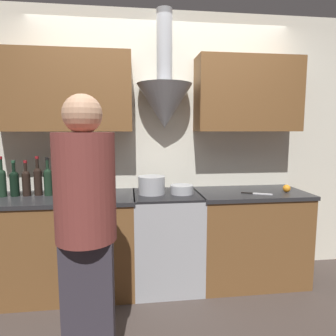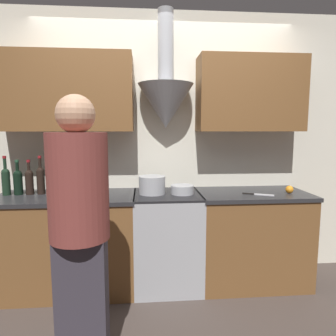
# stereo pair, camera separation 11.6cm
# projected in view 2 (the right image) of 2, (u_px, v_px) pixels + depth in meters

# --- Properties ---
(ground_plane) EXTENTS (12.00, 12.00, 0.00)m
(ground_plane) POSITION_uv_depth(u_px,v_px,m) (170.00, 303.00, 2.55)
(ground_plane) COLOR #423833
(wall_back) EXTENTS (8.40, 0.52, 2.60)m
(wall_back) POSITION_uv_depth(u_px,v_px,m) (161.00, 131.00, 2.95)
(wall_back) COLOR silver
(wall_back) RESTS_ON ground_plane
(counter_left) EXTENTS (1.24, 0.62, 0.88)m
(counter_left) POSITION_uv_depth(u_px,v_px,m) (68.00, 242.00, 2.74)
(counter_left) COLOR brown
(counter_left) RESTS_ON ground_plane
(counter_right) EXTENTS (1.03, 0.62, 0.88)m
(counter_right) POSITION_uv_depth(u_px,v_px,m) (251.00, 237.00, 2.88)
(counter_right) COLOR brown
(counter_right) RESTS_ON ground_plane
(stove_range) EXTENTS (0.61, 0.60, 0.88)m
(stove_range) POSITION_uv_depth(u_px,v_px,m) (167.00, 239.00, 2.81)
(stove_range) COLOR #A8AAAF
(stove_range) RESTS_ON ground_plane
(wine_bottle_0) EXTENTS (0.07, 0.07, 0.35)m
(wine_bottle_0) POSITION_uv_depth(u_px,v_px,m) (6.00, 180.00, 2.67)
(wine_bottle_0) COLOR black
(wine_bottle_0) RESTS_ON counter_left
(wine_bottle_1) EXTENTS (0.08, 0.08, 0.32)m
(wine_bottle_1) POSITION_uv_depth(u_px,v_px,m) (18.00, 181.00, 2.70)
(wine_bottle_1) COLOR black
(wine_bottle_1) RESTS_ON counter_left
(wine_bottle_2) EXTENTS (0.07, 0.07, 0.32)m
(wine_bottle_2) POSITION_uv_depth(u_px,v_px,m) (29.00, 180.00, 2.70)
(wine_bottle_2) COLOR black
(wine_bottle_2) RESTS_ON counter_left
(wine_bottle_3) EXTENTS (0.07, 0.07, 0.35)m
(wine_bottle_3) POSITION_uv_depth(u_px,v_px,m) (41.00, 179.00, 2.72)
(wine_bottle_3) COLOR black
(wine_bottle_3) RESTS_ON counter_left
(wine_bottle_4) EXTENTS (0.07, 0.07, 0.34)m
(wine_bottle_4) POSITION_uv_depth(u_px,v_px,m) (50.00, 179.00, 2.71)
(wine_bottle_4) COLOR black
(wine_bottle_4) RESTS_ON counter_left
(wine_bottle_5) EXTENTS (0.07, 0.07, 0.35)m
(wine_bottle_5) POSITION_uv_depth(u_px,v_px,m) (63.00, 179.00, 2.73)
(wine_bottle_5) COLOR black
(wine_bottle_5) RESTS_ON counter_left
(wine_bottle_6) EXTENTS (0.07, 0.07, 0.35)m
(wine_bottle_6) POSITION_uv_depth(u_px,v_px,m) (72.00, 179.00, 2.73)
(wine_bottle_6) COLOR black
(wine_bottle_6) RESTS_ON counter_left
(stock_pot) EXTENTS (0.24, 0.24, 0.16)m
(stock_pot) POSITION_uv_depth(u_px,v_px,m) (152.00, 185.00, 2.74)
(stock_pot) COLOR #A8AAAF
(stock_pot) RESTS_ON stove_range
(mixing_bowl) EXTENTS (0.21, 0.21, 0.08)m
(mixing_bowl) POSITION_uv_depth(u_px,v_px,m) (182.00, 189.00, 2.74)
(mixing_bowl) COLOR #A8AAAF
(mixing_bowl) RESTS_ON stove_range
(orange_fruit) EXTENTS (0.07, 0.07, 0.07)m
(orange_fruit) POSITION_uv_depth(u_px,v_px,m) (289.00, 189.00, 2.77)
(orange_fruit) COLOR orange
(orange_fruit) RESTS_ON counter_right
(chefs_knife) EXTENTS (0.26, 0.14, 0.01)m
(chefs_knife) POSITION_uv_depth(u_px,v_px,m) (258.00, 194.00, 2.70)
(chefs_knife) COLOR silver
(chefs_knife) RESTS_ON counter_right
(person_foreground_left) EXTENTS (0.34, 0.34, 1.66)m
(person_foreground_left) POSITION_uv_depth(u_px,v_px,m) (80.00, 226.00, 1.71)
(person_foreground_left) COLOR #38333D
(person_foreground_left) RESTS_ON ground_plane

